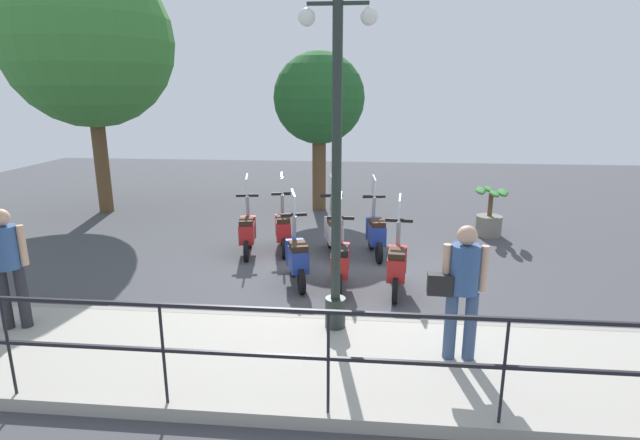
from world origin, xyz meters
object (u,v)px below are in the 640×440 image
at_px(tree_large, 88,43).
at_px(tree_distant, 319,99).
at_px(scooter_near_1, 340,261).
at_px(scooter_far_1, 334,231).
at_px(scooter_near_0, 397,264).
at_px(scooter_far_2, 283,229).
at_px(pedestrian_with_bag, 462,283).
at_px(scooter_far_3, 247,231).
at_px(lamp_post_near, 336,183).
at_px(scooter_far_0, 376,232).
at_px(pedestrian_distant, 7,260).
at_px(potted_palm, 489,216).
at_px(scooter_near_2, 297,257).

relative_size(tree_large, tree_distant, 1.54).
relative_size(scooter_near_1, scooter_far_1, 1.00).
bearing_deg(scooter_near_0, scooter_far_2, 53.63).
relative_size(pedestrian_with_bag, scooter_far_3, 1.03).
relative_size(lamp_post_near, tree_distant, 1.05).
bearing_deg(scooter_near_1, scooter_far_0, -20.75).
xyz_separation_m(scooter_near_1, scooter_far_0, (1.73, -0.59, 0.00)).
distance_m(pedestrian_distant, scooter_near_1, 4.61).
xyz_separation_m(tree_distant, scooter_near_1, (-5.54, -0.88, -2.42)).
bearing_deg(pedestrian_distant, scooter_far_2, 127.12).
height_order(tree_large, scooter_far_0, tree_large).
xyz_separation_m(pedestrian_distant, scooter_far_3, (3.64, -2.19, -0.60)).
bearing_deg(potted_palm, scooter_far_3, 109.70).
height_order(pedestrian_with_bag, scooter_far_3, pedestrian_with_bag).
relative_size(tree_distant, scooter_far_1, 2.67).
height_order(lamp_post_near, tree_distant, lamp_post_near).
height_order(lamp_post_near, pedestrian_with_bag, lamp_post_near).
distance_m(scooter_far_0, scooter_far_1, 0.82).
distance_m(pedestrian_distant, tree_large, 7.86).
height_order(lamp_post_near, scooter_far_3, lamp_post_near).
bearing_deg(scooter_far_3, scooter_near_2, -149.93).
distance_m(scooter_near_0, scooter_far_2, 2.85).
distance_m(tree_large, scooter_far_2, 7.10).
relative_size(pedestrian_distant, potted_palm, 1.50).
distance_m(pedestrian_with_bag, potted_palm, 5.94).
height_order(pedestrian_with_bag, pedestrian_distant, same).
height_order(scooter_near_1, scooter_far_0, same).
bearing_deg(scooter_far_1, potted_palm, -76.55).
distance_m(scooter_near_0, scooter_far_0, 1.82).
bearing_deg(pedestrian_with_bag, scooter_near_0, 17.43).
distance_m(pedestrian_distant, scooter_far_0, 6.04).
height_order(pedestrian_with_bag, scooter_far_2, pedestrian_with_bag).
distance_m(tree_distant, scooter_far_1, 4.55).
relative_size(potted_palm, scooter_far_2, 0.69).
xyz_separation_m(pedestrian_with_bag, scooter_near_1, (2.28, 1.48, -0.60)).
height_order(potted_palm, scooter_near_1, scooter_near_1).
bearing_deg(tree_large, scooter_near_1, -126.11).
xyz_separation_m(scooter_far_1, scooter_far_3, (-0.15, 1.68, 0.00)).
height_order(potted_palm, scooter_far_1, scooter_far_1).
bearing_deg(scooter_far_3, pedestrian_with_bag, -148.03).
distance_m(tree_large, scooter_near_2, 8.28).
bearing_deg(scooter_near_1, potted_palm, -44.38).
height_order(potted_palm, scooter_near_0, scooter_near_0).
bearing_deg(scooter_near_1, pedestrian_distant, 114.63).
distance_m(lamp_post_near, scooter_far_3, 4.07).
bearing_deg(potted_palm, tree_large, 82.06).
height_order(pedestrian_with_bag, potted_palm, pedestrian_with_bag).
distance_m(tree_distant, scooter_near_0, 6.36).
height_order(scooter_near_1, scooter_far_1, same).
bearing_deg(potted_palm, scooter_far_0, 123.45).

